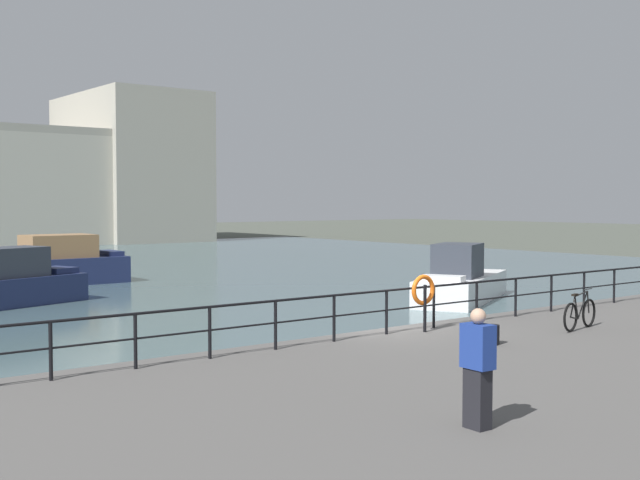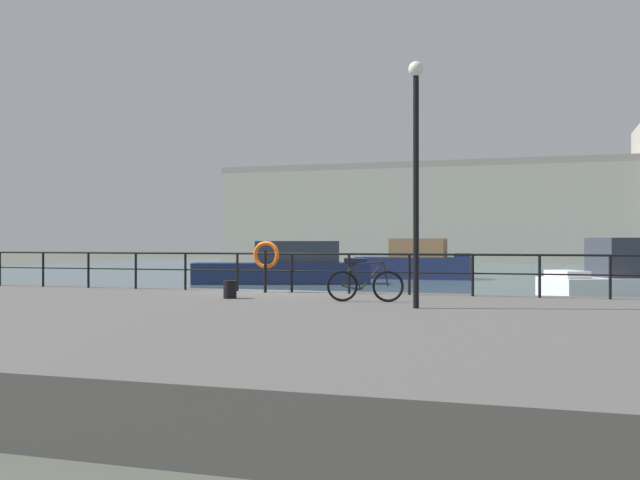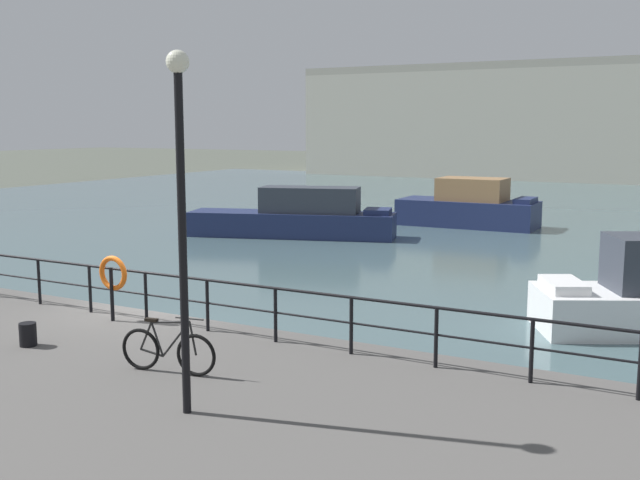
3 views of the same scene
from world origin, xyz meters
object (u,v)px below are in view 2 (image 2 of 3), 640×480
at_px(moored_blue_motorboat, 416,263).
at_px(mooring_bollard, 230,289).
at_px(moored_small_launch, 287,267).
at_px(harbor_building, 524,211).
at_px(quay_lamp_post, 416,152).
at_px(life_ring_stand, 266,257).
at_px(parked_bicycle, 365,285).

distance_m(moored_blue_motorboat, mooring_bollard, 26.85).
relative_size(moored_small_launch, moored_blue_motorboat, 1.39).
bearing_deg(harbor_building, quay_lamp_post, -90.45).
bearing_deg(life_ring_stand, moored_blue_motorboat, 90.20).
xyz_separation_m(harbor_building, mooring_bollard, (-5.29, -67.05, -4.56)).
bearing_deg(moored_small_launch, quay_lamp_post, -81.17).
bearing_deg(moored_small_launch, harbor_building, 59.30).
distance_m(harbor_building, moored_small_launch, 48.89).
relative_size(moored_blue_motorboat, mooring_bollard, 15.46).
distance_m(moored_blue_motorboat, life_ring_stand, 24.67).
xyz_separation_m(mooring_bollard, life_ring_stand, (0.07, 2.20, 0.75)).
distance_m(mooring_bollard, quay_lamp_post, 5.75).
bearing_deg(harbor_building, parked_bicycle, -91.65).
bearing_deg(moored_small_launch, mooring_bollard, -91.63).
height_order(moored_blue_motorboat, parked_bicycle, moored_blue_motorboat).
relative_size(harbor_building, life_ring_stand, 39.98).
bearing_deg(life_ring_stand, quay_lamp_post, -36.07).
xyz_separation_m(moored_small_launch, mooring_bollard, (5.66, -19.64, 0.19)).
bearing_deg(parked_bicycle, moored_small_launch, 105.02).
xyz_separation_m(harbor_building, life_ring_stand, (-5.22, -64.85, -3.81)).
relative_size(moored_small_launch, quay_lamp_post, 1.85).
bearing_deg(moored_small_launch, moored_blue_motorboat, 34.28).
bearing_deg(moored_small_launch, life_ring_stand, -89.53).
bearing_deg(life_ring_stand, harbor_building, 85.40).
bearing_deg(harbor_building, moored_blue_motorboat, -97.52).
bearing_deg(moored_blue_motorboat, parked_bicycle, -83.79).
bearing_deg(parked_bicycle, quay_lamp_post, -51.51).
xyz_separation_m(life_ring_stand, quay_lamp_post, (4.69, -3.41, 2.25)).
bearing_deg(moored_blue_motorboat, quay_lamp_post, -81.32).
xyz_separation_m(moored_blue_motorboat, life_ring_stand, (0.08, -24.65, 0.85)).
relative_size(mooring_bollard, quay_lamp_post, 0.09).
distance_m(moored_small_launch, parked_bicycle, 21.58).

